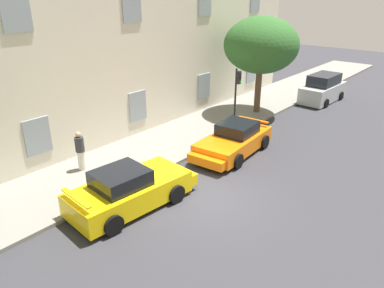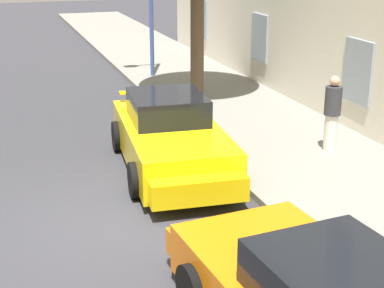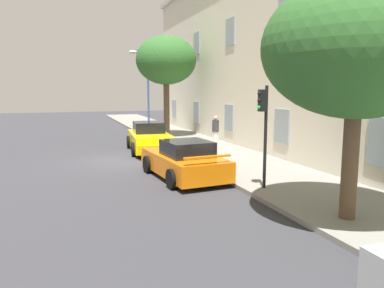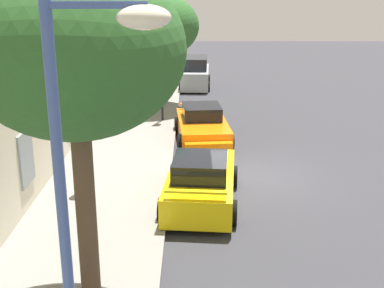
{
  "view_description": "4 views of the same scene",
  "coord_description": "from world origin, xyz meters",
  "px_view_note": "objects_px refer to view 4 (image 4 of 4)",
  "views": [
    {
      "loc": [
        -9.24,
        -7.19,
        7.11
      ],
      "look_at": [
        2.05,
        2.32,
        0.86
      ],
      "focal_mm": 34.53,
      "sensor_mm": 36.0,
      "label": 1
    },
    {
      "loc": [
        8.81,
        -1.65,
        4.49
      ],
      "look_at": [
        0.58,
        1.18,
        1.46
      ],
      "focal_mm": 54.39,
      "sensor_mm": 36.0,
      "label": 2
    },
    {
      "loc": [
        16.54,
        -2.65,
        3.17
      ],
      "look_at": [
        1.45,
        2.72,
        0.82
      ],
      "focal_mm": 34.54,
      "sensor_mm": 36.0,
      "label": 3
    },
    {
      "loc": [
        -15.94,
        1.93,
        6.23
      ],
      "look_at": [
        0.38,
        1.9,
        1.01
      ],
      "focal_mm": 47.88,
      "sensor_mm": 36.0,
      "label": 4
    }
  ],
  "objects_px": {
    "tree_near_kerb": "(156,26)",
    "traffic_light": "(164,73)",
    "sportscar_red_lead": "(201,180)",
    "pedestrian_admiring": "(82,166)",
    "tree_midblock": "(75,52)",
    "street_lamp": "(93,158)",
    "hatchback_parked": "(195,74)",
    "sportscar_yellow_flank": "(203,127)"
  },
  "relations": [
    {
      "from": "tree_near_kerb",
      "to": "traffic_light",
      "type": "relative_size",
      "value": 1.76
    },
    {
      "from": "traffic_light",
      "to": "tree_near_kerb",
      "type": "bearing_deg",
      "value": 9.51
    },
    {
      "from": "sportscar_red_lead",
      "to": "pedestrian_admiring",
      "type": "distance_m",
      "value": 3.57
    },
    {
      "from": "tree_midblock",
      "to": "pedestrian_admiring",
      "type": "xyz_separation_m",
      "value": [
        5.34,
        1.22,
        -4.06
      ]
    },
    {
      "from": "sportscar_red_lead",
      "to": "street_lamp",
      "type": "distance_m",
      "value": 9.18
    },
    {
      "from": "hatchback_parked",
      "to": "traffic_light",
      "type": "height_order",
      "value": "traffic_light"
    },
    {
      "from": "sportscar_red_lead",
      "to": "sportscar_yellow_flank",
      "type": "distance_m",
      "value": 5.88
    },
    {
      "from": "tree_midblock",
      "to": "pedestrian_admiring",
      "type": "relative_size",
      "value": 3.91
    },
    {
      "from": "sportscar_yellow_flank",
      "to": "tree_midblock",
      "type": "height_order",
      "value": "tree_midblock"
    },
    {
      "from": "pedestrian_admiring",
      "to": "tree_near_kerb",
      "type": "bearing_deg",
      "value": -7.42
    },
    {
      "from": "hatchback_parked",
      "to": "sportscar_yellow_flank",
      "type": "bearing_deg",
      "value": -178.82
    },
    {
      "from": "sportscar_yellow_flank",
      "to": "street_lamp",
      "type": "distance_m",
      "value": 14.74
    },
    {
      "from": "sportscar_yellow_flank",
      "to": "tree_midblock",
      "type": "relative_size",
      "value": 0.72
    },
    {
      "from": "sportscar_yellow_flank",
      "to": "tree_near_kerb",
      "type": "height_order",
      "value": "tree_near_kerb"
    },
    {
      "from": "tree_near_kerb",
      "to": "tree_midblock",
      "type": "xyz_separation_m",
      "value": [
        -16.79,
        0.27,
        0.95
      ]
    },
    {
      "from": "sportscar_yellow_flank",
      "to": "sportscar_red_lead",
      "type": "bearing_deg",
      "value": 178.4
    },
    {
      "from": "traffic_light",
      "to": "street_lamp",
      "type": "distance_m",
      "value": 17.11
    },
    {
      "from": "sportscar_yellow_flank",
      "to": "pedestrian_admiring",
      "type": "xyz_separation_m",
      "value": [
        -5.56,
        3.7,
        0.38
      ]
    },
    {
      "from": "hatchback_parked",
      "to": "tree_near_kerb",
      "type": "height_order",
      "value": "tree_near_kerb"
    },
    {
      "from": "sportscar_red_lead",
      "to": "pedestrian_admiring",
      "type": "relative_size",
      "value": 2.88
    },
    {
      "from": "sportscar_yellow_flank",
      "to": "traffic_light",
      "type": "distance_m",
      "value": 3.69
    },
    {
      "from": "street_lamp",
      "to": "pedestrian_admiring",
      "type": "relative_size",
      "value": 3.6
    },
    {
      "from": "street_lamp",
      "to": "pedestrian_admiring",
      "type": "bearing_deg",
      "value": 13.62
    },
    {
      "from": "pedestrian_admiring",
      "to": "traffic_light",
      "type": "bearing_deg",
      "value": -13.5
    },
    {
      "from": "traffic_light",
      "to": "pedestrian_admiring",
      "type": "relative_size",
      "value": 1.9
    },
    {
      "from": "sportscar_red_lead",
      "to": "pedestrian_admiring",
      "type": "xyz_separation_m",
      "value": [
        0.32,
        3.54,
        0.34
      ]
    },
    {
      "from": "sportscar_red_lead",
      "to": "tree_midblock",
      "type": "height_order",
      "value": "tree_midblock"
    },
    {
      "from": "sportscar_red_lead",
      "to": "street_lamp",
      "type": "relative_size",
      "value": 0.8
    },
    {
      "from": "tree_midblock",
      "to": "traffic_light",
      "type": "bearing_deg",
      "value": -3.28
    },
    {
      "from": "sportscar_red_lead",
      "to": "street_lamp",
      "type": "height_order",
      "value": "street_lamp"
    },
    {
      "from": "traffic_light",
      "to": "pedestrian_admiring",
      "type": "height_order",
      "value": "traffic_light"
    },
    {
      "from": "hatchback_parked",
      "to": "street_lamp",
      "type": "distance_m",
      "value": 25.55
    },
    {
      "from": "tree_midblock",
      "to": "hatchback_parked",
      "type": "bearing_deg",
      "value": -5.85
    },
    {
      "from": "tree_midblock",
      "to": "street_lamp",
      "type": "relative_size",
      "value": 1.09
    },
    {
      "from": "sportscar_red_lead",
      "to": "hatchback_parked",
      "type": "bearing_deg",
      "value": 0.22
    },
    {
      "from": "sportscar_red_lead",
      "to": "traffic_light",
      "type": "bearing_deg",
      "value": 10.0
    },
    {
      "from": "traffic_light",
      "to": "sportscar_red_lead",
      "type": "bearing_deg",
      "value": -170.0
    },
    {
      "from": "street_lamp",
      "to": "traffic_light",
      "type": "bearing_deg",
      "value": 0.28
    },
    {
      "from": "tree_near_kerb",
      "to": "pedestrian_admiring",
      "type": "distance_m",
      "value": 11.96
    },
    {
      "from": "sportscar_yellow_flank",
      "to": "tree_midblock",
      "type": "xyz_separation_m",
      "value": [
        -10.9,
        2.48,
        4.44
      ]
    },
    {
      "from": "sportscar_red_lead",
      "to": "traffic_light",
      "type": "distance_m",
      "value": 8.97
    },
    {
      "from": "tree_near_kerb",
      "to": "traffic_light",
      "type": "bearing_deg",
      "value": -170.49
    }
  ]
}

